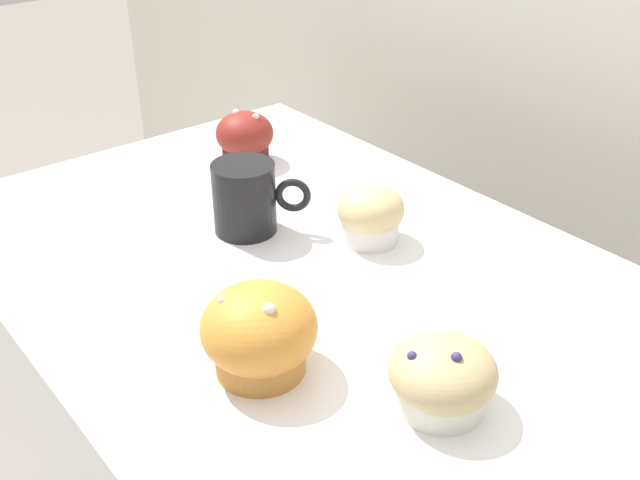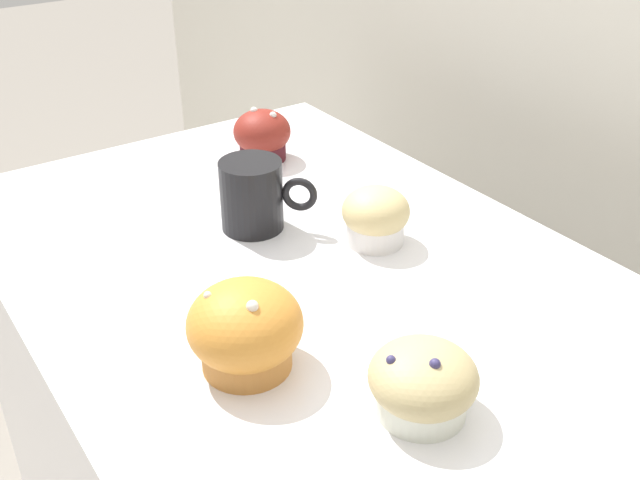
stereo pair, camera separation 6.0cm
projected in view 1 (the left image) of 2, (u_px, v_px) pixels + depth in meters
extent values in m
cube|color=beige|center=(594.00, 181.00, 1.25)|extent=(3.20, 0.10, 1.80)
cylinder|color=#4B171D|center=(245.00, 147.00, 1.16)|extent=(0.07, 0.07, 0.05)
ellipsoid|color=maroon|center=(245.00, 133.00, 1.15)|extent=(0.09, 0.09, 0.07)
sphere|color=white|center=(236.00, 113.00, 1.14)|extent=(0.01, 0.01, 0.01)
sphere|color=white|center=(256.00, 117.00, 1.13)|extent=(0.01, 0.01, 0.01)
cylinder|color=white|center=(370.00, 224.00, 0.95)|extent=(0.07, 0.07, 0.04)
ellipsoid|color=#D5BF81|center=(371.00, 209.00, 0.94)|extent=(0.09, 0.09, 0.06)
cylinder|color=silver|center=(441.00, 388.00, 0.69)|extent=(0.08, 0.08, 0.04)
ellipsoid|color=tan|center=(443.00, 371.00, 0.68)|extent=(0.10, 0.10, 0.06)
sphere|color=navy|center=(412.00, 356.00, 0.66)|extent=(0.01, 0.01, 0.01)
sphere|color=navy|center=(456.00, 358.00, 0.65)|extent=(0.01, 0.01, 0.01)
cylinder|color=#C07B38|center=(260.00, 348.00, 0.73)|extent=(0.09, 0.09, 0.05)
ellipsoid|color=orange|center=(259.00, 327.00, 0.72)|extent=(0.11, 0.11, 0.08)
sphere|color=white|center=(269.00, 309.00, 0.68)|extent=(0.01, 0.01, 0.01)
sphere|color=white|center=(222.00, 300.00, 0.70)|extent=(0.01, 0.01, 0.01)
cylinder|color=black|center=(247.00, 197.00, 0.96)|extent=(0.08, 0.08, 0.09)
torus|color=black|center=(293.00, 195.00, 0.96)|extent=(0.04, 0.04, 0.05)
cylinder|color=black|center=(246.00, 166.00, 0.94)|extent=(0.07, 0.07, 0.01)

